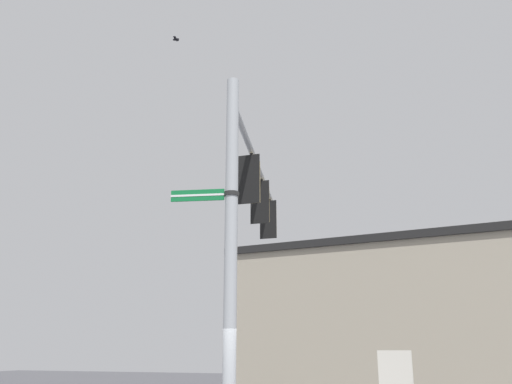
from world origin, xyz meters
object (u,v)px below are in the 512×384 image
(traffic_light_mid_inner, at_px, (262,203))
(bird_flying, at_px, (176,39))
(street_name_sign, at_px, (213,195))
(traffic_light_mid_outer, at_px, (270,221))
(traffic_light_nearest_pole, at_px, (252,181))

(traffic_light_mid_inner, distance_m, bird_flying, 5.00)
(traffic_light_mid_inner, height_order, street_name_sign, traffic_light_mid_inner)
(traffic_light_mid_outer, xyz_separation_m, street_name_sign, (1.05, -6.94, -1.10))
(traffic_light_mid_inner, relative_size, bird_flying, 5.09)
(traffic_light_mid_inner, bearing_deg, traffic_light_mid_outer, 101.53)
(traffic_light_nearest_pole, distance_m, traffic_light_mid_outer, 4.29)
(street_name_sign, height_order, bird_flying, bird_flying)
(traffic_light_mid_outer, height_order, street_name_sign, traffic_light_mid_outer)
(traffic_light_nearest_pole, xyz_separation_m, bird_flying, (-1.87, -0.70, 3.88))
(traffic_light_nearest_pole, bearing_deg, traffic_light_mid_inner, 101.53)
(traffic_light_nearest_pole, relative_size, bird_flying, 5.09)
(bird_flying, bearing_deg, traffic_light_nearest_pole, 20.41)
(traffic_light_mid_outer, distance_m, bird_flying, 6.33)
(traffic_light_nearest_pole, bearing_deg, traffic_light_mid_outer, 101.53)
(traffic_light_nearest_pole, height_order, traffic_light_mid_inner, same)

